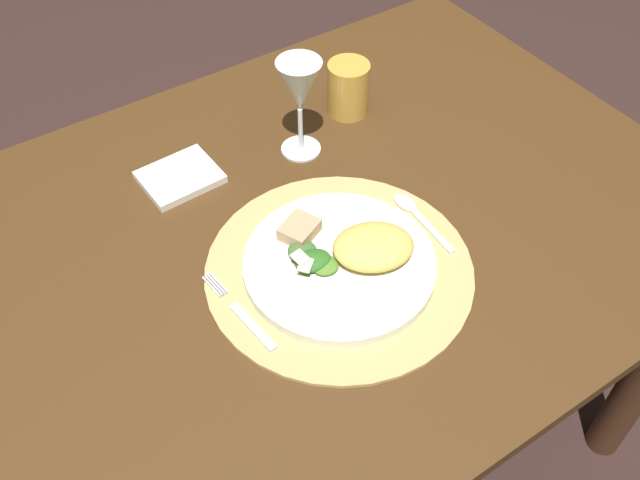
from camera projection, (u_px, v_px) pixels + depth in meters
The scene contains 12 objects.
ground_plane at pixel (314, 440), 1.61m from camera, with size 6.00×6.00×0.00m, color #321F1D.
dining_table at pixel (311, 282), 1.18m from camera, with size 1.24×0.88×0.71m.
placemat at pixel (339, 269), 1.02m from camera, with size 0.39×0.39×0.01m, color tan.
dinner_plate at pixel (339, 264), 1.01m from camera, with size 0.28×0.28×0.02m, color silver.
pasta_serving at pixel (373, 247), 1.00m from camera, with size 0.12×0.09×0.04m, color #EBC258.
salad_greens at pixel (312, 260), 0.99m from camera, with size 0.07×0.09×0.03m.
bread_piece at pixel (299, 230), 1.03m from camera, with size 0.05×0.04×0.02m, color tan.
fork at pixel (242, 315), 0.96m from camera, with size 0.03×0.16×0.00m.
spoon at pixel (414, 211), 1.09m from camera, with size 0.03×0.14×0.01m.
napkin at pixel (180, 177), 1.15m from camera, with size 0.12×0.10×0.01m, color white.
wine_glass at pixel (299, 89), 1.11m from camera, with size 0.07×0.07×0.17m.
amber_tumbler at pixel (348, 88), 1.24m from camera, with size 0.07×0.07×0.10m, color gold.
Camera 1 is at (-0.40, -0.63, 1.50)m, focal length 39.69 mm.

